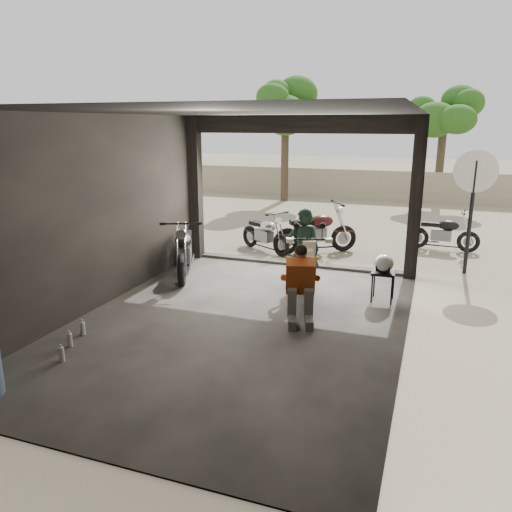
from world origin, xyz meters
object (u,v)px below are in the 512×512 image
Objects in this scene: outside_bike_b at (316,228)px; helmet at (384,263)px; outside_bike_c at (443,230)px; outside_bike_a at (265,231)px; stool at (383,276)px; sign_post at (473,191)px; rider at (304,250)px; mechanic at (301,287)px; left_bike at (184,247)px; main_bike at (306,263)px.

helmet is at bearing -179.60° from outside_bike_b.
outside_bike_c is 4.30× the size of helmet.
outside_bike_a is 4.38m from outside_bike_c.
stool is (1.89, -2.93, -0.13)m from outside_bike_b.
outside_bike_c is 2.32m from sign_post.
rider reaches higher than mechanic.
helmet reaches higher than stool.
rider is at bearing 85.48° from mechanic.
rider is 1.46m from helmet.
left_bike is 4.01m from stool.
left_bike is 2.59m from outside_bike_a.
outside_bike_c is 1.25× the size of mechanic.
sign_post is at bearing 38.35° from mechanic.
sign_post is (1.44, 2.33, 1.25)m from stool.
mechanic is at bearing -121.96° from outside_bike_a.
rider reaches higher than main_bike.
outside_bike_a reaches higher than helmet.
rider is at bearing -115.50° from outside_bike_a.
outside_bike_c is (4.07, 1.60, -0.01)m from outside_bike_a.
outside_bike_b reaches higher than left_bike.
stool is at bearing 34.53° from mechanic.
main_bike is 5.18× the size of helmet.
outside_bike_a is 4.40× the size of helmet.
outside_bike_b reaches higher than helmet.
mechanic is at bearing -124.46° from helmet.
main_bike is at bearing -29.96° from left_bike.
main_bike is at bearing -176.83° from stool.
stool is (-0.99, -4.25, -0.02)m from outside_bike_c.
sign_post is (2.90, 2.25, 0.94)m from rider.
main_bike is at bearing 154.45° from outside_bike_c.
stool is 1.60× the size of helmet.
stool is 0.23m from helmet.
left_bike is at bearing -168.56° from outside_bike_a.
outside_bike_b is 3.51m from helmet.
main_bike is at bearing 157.59° from outside_bike_b.
sign_post is at bearing -163.74° from outside_bike_c.
mechanic reaches higher than stool.
outside_bike_b is at bearing -94.31° from rider.
helmet is (1.11, 1.39, 0.11)m from mechanic.
helmet is (3.07, -2.68, 0.20)m from outside_bike_a.
left_bike reaches higher than helmet.
outside_bike_a is at bearing 139.28° from stool.
outside_bike_c reaches higher than stool.
outside_bike_c is at bearing 15.52° from left_bike.
mechanic is 1.78m from helmet.
main_bike is 1.38m from stool.
outside_bike_c is 4.85m from rider.
outside_bike_a is 4.69m from sign_post.
rider is (2.54, -0.15, 0.18)m from left_bike.
outside_bike_a is at bearing 45.85° from left_bike.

